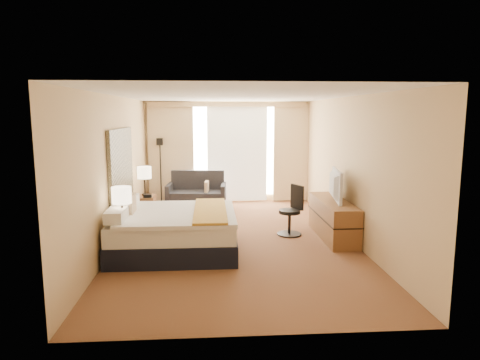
{
  "coord_description": "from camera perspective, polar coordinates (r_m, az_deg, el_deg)",
  "views": [
    {
      "loc": [
        -0.44,
        -7.63,
        2.3
      ],
      "look_at": [
        0.12,
        0.4,
        1.04
      ],
      "focal_mm": 32.0,
      "sensor_mm": 36.0,
      "label": 1
    }
  ],
  "objects": [
    {
      "name": "wall_front",
      "position": [
        4.27,
        2.06,
        -4.62
      ],
      "size": [
        4.2,
        0.02,
        2.6
      ],
      "primitive_type": "cube",
      "color": "#D2B580",
      "rests_on": "ground"
    },
    {
      "name": "television",
      "position": [
        8.06,
        12.09,
        -0.66
      ],
      "size": [
        0.28,
        1.01,
        0.58
      ],
      "primitive_type": "imported",
      "rotation": [
        0.0,
        0.0,
        1.42
      ],
      "color": "black",
      "rests_on": "media_dresser"
    },
    {
      "name": "lamp_left",
      "position": [
        6.83,
        -15.51,
        -2.07
      ],
      "size": [
        0.3,
        0.3,
        0.63
      ],
      "color": "black",
      "rests_on": "nightstand_left"
    },
    {
      "name": "media_dresser",
      "position": [
        8.2,
        12.29,
        -5.07
      ],
      "size": [
        0.5,
        1.8,
        0.7
      ],
      "primitive_type": "cube",
      "color": "brown",
      "rests_on": "floor"
    },
    {
      "name": "curtains",
      "position": [
        11.06,
        -1.68,
        4.27
      ],
      "size": [
        4.12,
        0.19,
        2.56
      ],
      "color": "#FADFB0",
      "rests_on": "floor"
    },
    {
      "name": "tissue_box",
      "position": [
        6.93,
        -15.35,
        -5.64
      ],
      "size": [
        0.13,
        0.13,
        0.1
      ],
      "primitive_type": "cube",
      "rotation": [
        0.0,
        0.0,
        -0.31
      ],
      "color": "#7F99C5",
      "rests_on": "nightstand_left"
    },
    {
      "name": "floor",
      "position": [
        7.98,
        -0.64,
        -7.84
      ],
      "size": [
        4.2,
        7.0,
        0.02
      ],
      "primitive_type": "cube",
      "color": "#5F271B",
      "rests_on": "ground"
    },
    {
      "name": "desk_chair",
      "position": [
        8.22,
        6.92,
        -4.36
      ],
      "size": [
        0.48,
        0.48,
        0.95
      ],
      "rotation": [
        0.0,
        0.0,
        0.42
      ],
      "color": "black",
      "rests_on": "floor"
    },
    {
      "name": "window",
      "position": [
        11.17,
        -0.4,
        3.86
      ],
      "size": [
        2.3,
        0.02,
        2.3
      ],
      "primitive_type": "cube",
      "color": "white",
      "rests_on": "wall_back"
    },
    {
      "name": "wall_right",
      "position": [
        8.11,
        14.34,
        1.54
      ],
      "size": [
        0.02,
        7.0,
        2.6
      ],
      "primitive_type": "cube",
      "color": "#D2B580",
      "rests_on": "ground"
    },
    {
      "name": "lamp_right",
      "position": [
        9.34,
        -12.64,
        0.9
      ],
      "size": [
        0.3,
        0.3,
        0.63
      ],
      "color": "black",
      "rests_on": "nightstand_right"
    },
    {
      "name": "telephone",
      "position": [
        9.19,
        -12.21,
        -2.08
      ],
      "size": [
        0.17,
        0.13,
        0.06
      ],
      "primitive_type": "cube",
      "rotation": [
        0.0,
        0.0,
        -0.01
      ],
      "color": "black",
      "rests_on": "nightstand_right"
    },
    {
      "name": "wall_back",
      "position": [
        11.19,
        -1.69,
        3.76
      ],
      "size": [
        4.2,
        0.02,
        2.6
      ],
      "primitive_type": "cube",
      "color": "#D2B580",
      "rests_on": "ground"
    },
    {
      "name": "bed",
      "position": [
        7.27,
        -8.77,
        -6.69
      ],
      "size": [
        2.01,
        1.84,
        0.98
      ],
      "color": "black",
      "rests_on": "floor"
    },
    {
      "name": "nightstand_right",
      "position": [
        9.41,
        -12.62,
        -3.74
      ],
      "size": [
        0.45,
        0.52,
        0.55
      ],
      "primitive_type": "cube",
      "color": "brown",
      "rests_on": "floor"
    },
    {
      "name": "nightstand_left",
      "position": [
        7.03,
        -15.67,
        -8.17
      ],
      "size": [
        0.45,
        0.52,
        0.55
      ],
      "primitive_type": "cube",
      "color": "brown",
      "rests_on": "floor"
    },
    {
      "name": "headboard",
      "position": [
        8.06,
        -15.52,
        1.31
      ],
      "size": [
        0.06,
        1.85,
        1.5
      ],
      "primitive_type": "cube",
      "color": "black",
      "rests_on": "wall_left"
    },
    {
      "name": "ceiling",
      "position": [
        7.65,
        -0.67,
        11.15
      ],
      "size": [
        4.2,
        7.0,
        0.02
      ],
      "primitive_type": "cube",
      "color": "white",
      "rests_on": "wall_back"
    },
    {
      "name": "floor_lamp",
      "position": [
        11.06,
        -10.59,
        2.96
      ],
      "size": [
        0.21,
        0.21,
        1.68
      ],
      "color": "black",
      "rests_on": "floor"
    },
    {
      "name": "wall_left",
      "position": [
        7.88,
        -16.1,
        1.26
      ],
      "size": [
        0.02,
        7.0,
        2.6
      ],
      "primitive_type": "cube",
      "color": "#D2B580",
      "rests_on": "ground"
    },
    {
      "name": "loveseat",
      "position": [
        10.55,
        -5.75,
        -2.11
      ],
      "size": [
        1.48,
        0.88,
        0.89
      ],
      "rotation": [
        0.0,
        0.0,
        -0.08
      ],
      "color": "#5A2119",
      "rests_on": "floor"
    }
  ]
}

